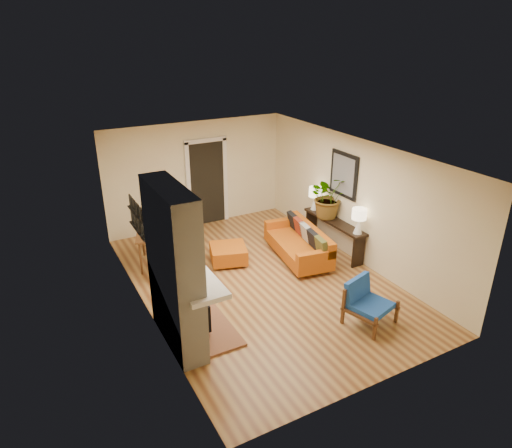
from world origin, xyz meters
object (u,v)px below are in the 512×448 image
object	(u,v)px
lamp_near	(359,218)
console_table	(334,227)
sofa	(301,243)
ottoman	(228,253)
blue_chair	(366,300)
lamp_far	(315,196)
dining_table	(158,238)
houseplant	(329,196)

from	to	relation	value
lamp_near	console_table	bearing A→B (deg)	90.00
sofa	ottoman	distance (m)	1.57
blue_chair	lamp_far	world-z (taller)	lamp_far
ottoman	dining_table	distance (m)	1.51
lamp_near	dining_table	bearing A→B (deg)	150.63
lamp_near	houseplant	world-z (taller)	houseplant
lamp_near	lamp_far	xyz separation A→B (m)	(0.00, 1.52, 0.00)
ottoman	console_table	size ratio (longest dim) A/B	0.49
ottoman	blue_chair	world-z (taller)	blue_chair
lamp_near	lamp_far	distance (m)	1.52
ottoman	lamp_near	bearing A→B (deg)	-30.60
dining_table	lamp_far	xyz separation A→B (m)	(3.60, -0.50, 0.47)
sofa	lamp_near	distance (m)	1.38
blue_chair	lamp_far	size ratio (longest dim) A/B	1.65
lamp_far	houseplant	distance (m)	0.54
dining_table	console_table	size ratio (longest dim) A/B	0.92
sofa	dining_table	distance (m)	3.03
blue_chair	houseplant	bearing A→B (deg)	66.56
dining_table	houseplant	xyz separation A→B (m)	(3.59, -1.02, 0.63)
sofa	dining_table	xyz separation A→B (m)	(-2.78, 1.19, 0.26)
ottoman	blue_chair	xyz separation A→B (m)	(1.14, -3.00, 0.19)
console_table	lamp_far	bearing A→B (deg)	90.00
sofa	console_table	distance (m)	0.86
dining_table	console_table	distance (m)	3.81
lamp_far	console_table	bearing A→B (deg)	-90.00
sofa	blue_chair	xyz separation A→B (m)	(-0.34, -2.48, 0.08)
lamp_near	blue_chair	bearing A→B (deg)	-125.25
dining_table	ottoman	bearing A→B (deg)	-27.13
sofa	blue_chair	distance (m)	2.50
console_table	houseplant	bearing A→B (deg)	92.36
ottoman	blue_chair	bearing A→B (deg)	-69.14
sofa	dining_table	bearing A→B (deg)	156.93
dining_table	lamp_near	world-z (taller)	lamp_near
lamp_far	houseplant	size ratio (longest dim) A/B	0.55
blue_chair	lamp_near	world-z (taller)	lamp_near
console_table	lamp_near	xyz separation A→B (m)	(0.00, -0.77, 0.49)
houseplant	lamp_far	bearing A→B (deg)	88.89
ottoman	console_table	world-z (taller)	console_table
console_table	blue_chair	bearing A→B (deg)	-115.71
lamp_near	ottoman	bearing A→B (deg)	149.40
ottoman	lamp_far	distance (m)	2.45
ottoman	console_table	xyz separation A→B (m)	(2.30, -0.59, 0.36)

